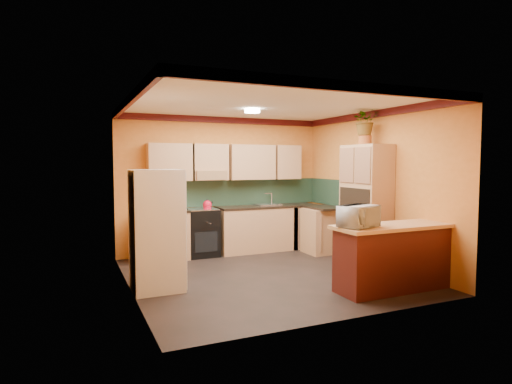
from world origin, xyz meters
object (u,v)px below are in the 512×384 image
stove (202,232)px  fridge (156,230)px  base_cabinets_back (232,231)px  pantry (366,206)px  microwave (359,216)px  breakfast_bar (397,259)px

stove → fridge: fridge is taller
base_cabinets_back → fridge: (-1.84, -1.85, 0.41)m
base_cabinets_back → pantry: size_ratio=1.74×
fridge → microwave: fridge is taller
stove → microwave: (1.22, -3.21, 0.62)m
fridge → microwave: (2.43, -1.36, 0.23)m
pantry → breakfast_bar: (-0.49, -1.33, -0.61)m
fridge → breakfast_bar: size_ratio=0.94×
breakfast_bar → base_cabinets_back: bearing=111.6°
pantry → breakfast_bar: size_ratio=1.17×
breakfast_bar → microwave: (-0.67, 0.00, 0.64)m
fridge → microwave: 2.80m
pantry → breakfast_bar: 1.54m
base_cabinets_back → stove: size_ratio=4.01×
base_cabinets_back → fridge: bearing=-134.8°
pantry → stove: bearing=141.8°
base_cabinets_back → breakfast_bar: (1.27, -3.21, 0.00)m
stove → breakfast_bar: bearing=-59.4°
fridge → microwave: bearing=-29.2°
base_cabinets_back → microwave: bearing=-79.4°
base_cabinets_back → stove: stove is taller
pantry → microwave: (-1.17, -1.33, 0.03)m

